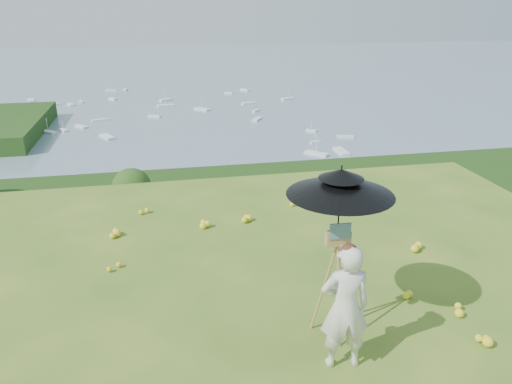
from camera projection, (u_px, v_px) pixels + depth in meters
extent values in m
plane|color=#41671D|center=(248.00, 375.00, 5.85)|extent=(14.00, 14.00, 0.00)
cube|color=#18330D|center=(183.00, 366.00, 48.28)|extent=(140.00, 56.00, 22.00)
cube|color=gray|center=(170.00, 245.00, 87.38)|extent=(170.00, 28.00, 8.00)
plane|color=slate|center=(156.00, 86.00, 237.54)|extent=(700.00, 700.00, 0.00)
imported|color=silver|center=(345.00, 307.00, 5.75)|extent=(0.62, 0.44, 1.61)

